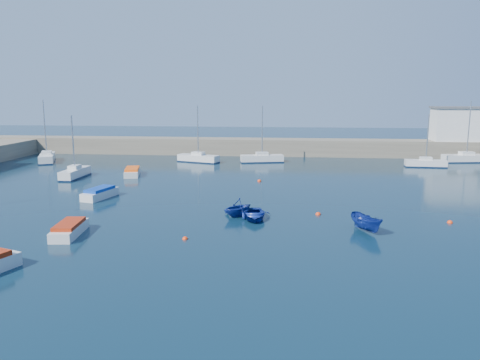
# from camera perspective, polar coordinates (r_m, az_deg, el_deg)

# --- Properties ---
(ground) EXTENTS (220.00, 220.00, 0.00)m
(ground) POSITION_cam_1_polar(r_m,az_deg,el_deg) (31.52, 1.06, -7.78)
(ground) COLOR #0C2435
(ground) RESTS_ON ground
(back_wall) EXTENTS (96.00, 4.50, 2.60)m
(back_wall) POSITION_cam_1_polar(r_m,az_deg,el_deg) (76.35, 3.94, 4.04)
(back_wall) COLOR #736957
(back_wall) RESTS_ON ground
(harbor_office) EXTENTS (10.00, 4.00, 5.00)m
(harbor_office) POSITION_cam_1_polar(r_m,az_deg,el_deg) (80.81, 25.88, 6.08)
(harbor_office) COLOR silver
(harbor_office) RESTS_ON back_wall
(sailboat_3) EXTENTS (1.59, 5.51, 7.39)m
(sailboat_3) POSITION_cam_1_polar(r_m,az_deg,el_deg) (58.84, -19.47, 0.83)
(sailboat_3) COLOR silver
(sailboat_3) RESTS_ON ground
(sailboat_4) EXTENTS (4.54, 7.01, 8.98)m
(sailboat_4) POSITION_cam_1_polar(r_m,az_deg,el_deg) (74.25, -22.46, 2.55)
(sailboat_4) COLOR silver
(sailboat_4) RESTS_ON ground
(sailboat_5) EXTENTS (6.39, 3.67, 8.16)m
(sailboat_5) POSITION_cam_1_polar(r_m,az_deg,el_deg) (68.51, -5.11, 2.68)
(sailboat_5) COLOR silver
(sailboat_5) RESTS_ON ground
(sailboat_6) EXTENTS (6.40, 3.08, 8.15)m
(sailboat_6) POSITION_cam_1_polar(r_m,az_deg,el_deg) (68.18, 2.69, 2.67)
(sailboat_6) COLOR silver
(sailboat_6) RESTS_ON ground
(sailboat_7) EXTENTS (5.43, 1.74, 7.15)m
(sailboat_7) POSITION_cam_1_polar(r_m,az_deg,el_deg) (68.51, 21.69, 1.94)
(sailboat_7) COLOR silver
(sailboat_7) RESTS_ON ground
(sailboat_8) EXTENTS (6.93, 2.92, 8.83)m
(sailboat_8) POSITION_cam_1_polar(r_m,az_deg,el_deg) (75.75, 25.86, 2.43)
(sailboat_8) COLOR silver
(sailboat_8) RESTS_ON ground
(motorboat_0) EXTENTS (1.94, 4.36, 0.95)m
(motorboat_0) POSITION_cam_1_polar(r_m,az_deg,el_deg) (35.37, -20.09, -5.64)
(motorboat_0) COLOR silver
(motorboat_0) RESTS_ON ground
(motorboat_1) EXTENTS (2.43, 4.40, 1.02)m
(motorboat_1) POSITION_cam_1_polar(r_m,az_deg,el_deg) (46.73, -16.70, -1.55)
(motorboat_1) COLOR silver
(motorboat_1) RESTS_ON ground
(motorboat_2) EXTENTS (2.69, 4.90, 0.96)m
(motorboat_2) POSITION_cam_1_polar(r_m,az_deg,el_deg) (58.66, -13.00, 0.99)
(motorboat_2) COLOR silver
(motorboat_2) RESTS_ON ground
(dinghy_center) EXTENTS (2.94, 3.90, 0.76)m
(dinghy_center) POSITION_cam_1_polar(r_m,az_deg,el_deg) (37.39, 1.73, -4.22)
(dinghy_center) COLOR navy
(dinghy_center) RESTS_ON ground
(dinghy_left) EXTENTS (3.74, 3.77, 1.51)m
(dinghy_left) POSITION_cam_1_polar(r_m,az_deg,el_deg) (38.10, -0.30, -3.36)
(dinghy_left) COLOR navy
(dinghy_left) RESTS_ON ground
(dinghy_right) EXTENTS (2.59, 3.45, 1.26)m
(dinghy_right) POSITION_cam_1_polar(r_m,az_deg,el_deg) (35.24, 15.17, -5.10)
(dinghy_right) COLOR navy
(dinghy_right) RESTS_ON ground
(buoy_0) EXTENTS (0.40, 0.40, 0.40)m
(buoy_0) POSITION_cam_1_polar(r_m,az_deg,el_deg) (32.66, -6.71, -7.19)
(buoy_0) COLOR #FF390D
(buoy_0) RESTS_ON ground
(buoy_1) EXTENTS (0.46, 0.46, 0.46)m
(buoy_1) POSITION_cam_1_polar(r_m,az_deg,el_deg) (39.33, 9.51, -4.20)
(buoy_1) COLOR red
(buoy_1) RESTS_ON ground
(buoy_2) EXTENTS (0.43, 0.43, 0.43)m
(buoy_2) POSITION_cam_1_polar(r_m,az_deg,el_deg) (39.88, 24.21, -4.79)
(buoy_2) COLOR #FF390D
(buoy_2) RESTS_ON ground
(buoy_3) EXTENTS (0.45, 0.45, 0.45)m
(buoy_3) POSITION_cam_1_polar(r_m,az_deg,el_deg) (53.41, 2.37, -0.16)
(buoy_3) COLOR #FF390D
(buoy_3) RESTS_ON ground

